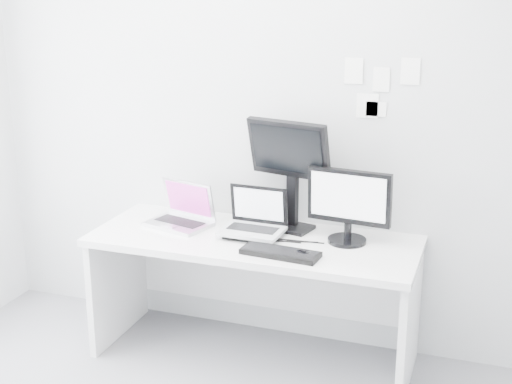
% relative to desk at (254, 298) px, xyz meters
% --- Properties ---
extents(back_wall, '(3.60, 0.00, 3.60)m').
position_rel_desk_xyz_m(back_wall, '(0.00, 0.35, 0.99)').
color(back_wall, silver).
rests_on(back_wall, ground).
extents(desk, '(1.80, 0.70, 0.73)m').
position_rel_desk_xyz_m(desk, '(0.00, 0.00, 0.00)').
color(desk, white).
rests_on(desk, ground).
extents(macbook, '(0.41, 0.35, 0.27)m').
position_rel_desk_xyz_m(macbook, '(-0.48, 0.04, 0.50)').
color(macbook, '#ABABB0').
rests_on(macbook, desk).
extents(speaker, '(0.10, 0.10, 0.17)m').
position_rel_desk_xyz_m(speaker, '(-0.15, 0.28, 0.45)').
color(speaker, black).
rests_on(speaker, desk).
extents(dell_laptop, '(0.34, 0.27, 0.28)m').
position_rel_desk_xyz_m(dell_laptop, '(-0.01, 0.00, 0.50)').
color(dell_laptop, silver).
rests_on(dell_laptop, desk).
extents(rear_monitor, '(0.51, 0.28, 0.65)m').
position_rel_desk_xyz_m(rear_monitor, '(0.14, 0.20, 0.69)').
color(rear_monitor, black).
rests_on(rear_monitor, desk).
extents(samsung_monitor, '(0.48, 0.26, 0.42)m').
position_rel_desk_xyz_m(samsung_monitor, '(0.50, 0.10, 0.57)').
color(samsung_monitor, black).
rests_on(samsung_monitor, desk).
extents(keyboard, '(0.42, 0.18, 0.03)m').
position_rel_desk_xyz_m(keyboard, '(0.22, -0.20, 0.38)').
color(keyboard, black).
rests_on(keyboard, desk).
extents(mouse, '(0.11, 0.09, 0.03)m').
position_rel_desk_xyz_m(mouse, '(0.33, -0.19, 0.38)').
color(mouse, black).
rests_on(mouse, desk).
extents(wall_note_0, '(0.10, 0.00, 0.14)m').
position_rel_desk_xyz_m(wall_note_0, '(0.45, 0.34, 1.26)').
color(wall_note_0, white).
rests_on(wall_note_0, back_wall).
extents(wall_note_1, '(0.09, 0.00, 0.13)m').
position_rel_desk_xyz_m(wall_note_1, '(0.60, 0.34, 1.22)').
color(wall_note_1, white).
rests_on(wall_note_1, back_wall).
extents(wall_note_2, '(0.10, 0.00, 0.14)m').
position_rel_desk_xyz_m(wall_note_2, '(0.75, 0.34, 1.26)').
color(wall_note_2, white).
rests_on(wall_note_2, back_wall).
extents(wall_note_3, '(0.11, 0.00, 0.08)m').
position_rel_desk_xyz_m(wall_note_3, '(0.58, 0.34, 1.05)').
color(wall_note_3, white).
rests_on(wall_note_3, back_wall).
extents(wall_note_4, '(0.12, 0.00, 0.13)m').
position_rel_desk_xyz_m(wall_note_4, '(0.53, 0.34, 1.07)').
color(wall_note_4, white).
rests_on(wall_note_4, back_wall).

